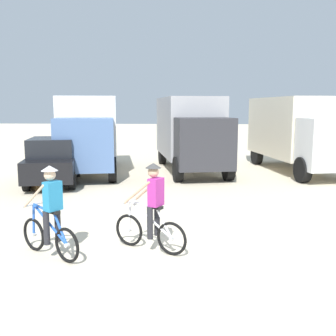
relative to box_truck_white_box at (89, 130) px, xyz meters
The scene contains 8 objects.
ground_plane 10.64m from the box_truck_white_box, 64.70° to the right, with size 120.00×120.00×0.00m, color beige.
box_truck_white_box is the anchor object (origin of this frame).
box_truck_grey_hauler 4.60m from the box_truck_white_box, ahead, with size 3.63×7.08×3.35m.
box_truck_cream_rv 9.42m from the box_truck_white_box, ahead, with size 3.61×7.07×3.35m.
sedan_parked 3.07m from the box_truck_white_box, 102.86° to the right, with size 2.66×4.49×1.76m.
cyclist_orange_shirt 10.41m from the box_truck_white_box, 79.08° to the right, with size 1.48×1.00×1.82m.
cyclist_cowboy_hat 10.50m from the box_truck_white_box, 68.18° to the right, with size 1.56×0.88×1.82m.
supply_crate 4.37m from the box_truck_white_box, 100.17° to the right, with size 0.57×0.59×0.43m, color olive.
Camera 1 is at (0.25, -7.89, 2.91)m, focal length 42.00 mm.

